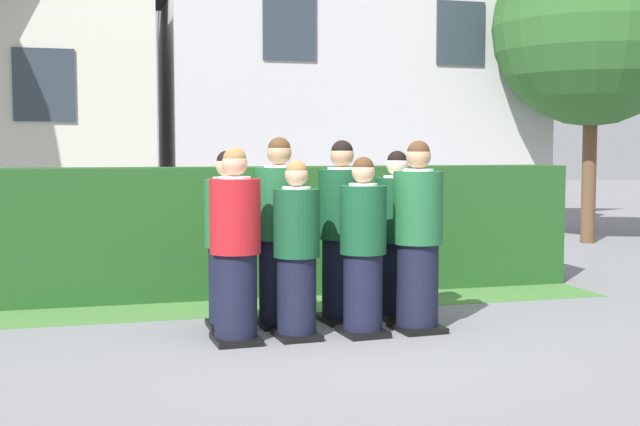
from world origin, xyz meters
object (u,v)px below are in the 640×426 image
student_front_row_1 (297,254)px  student_front_row_2 (363,251)px  student_in_red_blazer (235,250)px  student_rear_row_1 (280,236)px  student_rear_row_0 (228,244)px  student_rear_row_3 (397,239)px  student_rear_row_2 (342,236)px  student_front_row_3 (418,240)px

student_front_row_1 → student_front_row_2: student_front_row_2 is taller
student_in_red_blazer → student_rear_row_1: student_rear_row_1 is taller
student_in_red_blazer → student_rear_row_0: (0.03, 0.58, -0.01)m
student_in_red_blazer → student_rear_row_3: bearing=19.7°
student_front_row_1 → student_rear_row_0: (-0.50, 0.57, 0.04)m
student_rear_row_0 → student_rear_row_1: size_ratio=0.93×
student_front_row_1 → student_rear_row_0: 0.75m
student_front_row_1 → student_rear_row_2: (0.58, 0.57, 0.09)m
student_in_red_blazer → student_front_row_3: bearing=0.8°
student_front_row_2 → student_rear_row_2: size_ratio=0.91×
student_front_row_2 → student_rear_row_1: (-0.61, 0.59, 0.09)m
student_in_red_blazer → student_front_row_1: student_in_red_blazer is taller
student_rear_row_1 → student_rear_row_3: student_rear_row_1 is taller
student_front_row_1 → student_rear_row_1: student_rear_row_1 is taller
student_rear_row_1 → student_rear_row_2: bearing=1.3°
student_front_row_3 → student_rear_row_0: 1.70m
student_front_row_3 → student_rear_row_3: bearing=88.2°
student_front_row_3 → student_front_row_1: bearing=-179.7°
student_rear_row_1 → student_front_row_2: bearing=-44.1°
student_front_row_1 → student_rear_row_2: student_rear_row_2 is taller
student_front_row_2 → student_rear_row_0: size_ratio=0.97×
student_front_row_2 → student_rear_row_2: 0.61m
student_front_row_1 → student_rear_row_1: size_ratio=0.88×
student_rear_row_2 → student_front_row_3: bearing=-46.4°
student_rear_row_1 → student_rear_row_2: (0.60, 0.01, -0.01)m
student_rear_row_2 → student_rear_row_0: bearing=179.9°
student_rear_row_2 → student_front_row_1: bearing=-135.7°
student_rear_row_2 → student_rear_row_3: student_rear_row_2 is taller
student_front_row_3 → student_rear_row_1: 1.26m
student_in_red_blazer → student_front_row_3: (1.64, 0.02, 0.03)m
student_front_row_3 → student_rear_row_3: student_front_row_3 is taller
student_rear_row_2 → student_rear_row_3: (0.55, 0.01, -0.05)m
student_rear_row_1 → student_rear_row_2: 0.60m
student_front_row_3 → student_rear_row_1: (-1.13, 0.54, 0.02)m
student_rear_row_0 → student_rear_row_2: (1.08, -0.00, 0.05)m
student_front_row_1 → student_front_row_2: size_ratio=0.98×
student_front_row_1 → student_rear_row_1: (-0.02, 0.55, 0.10)m
student_front_row_2 → student_rear_row_3: (0.54, 0.62, 0.02)m
student_front_row_2 → student_rear_row_2: (-0.01, 0.60, 0.07)m
student_front_row_3 → student_rear_row_2: student_rear_row_2 is taller
student_rear_row_1 → student_front_row_3: bearing=-25.7°
student_front_row_2 → student_front_row_3: (0.53, 0.04, 0.07)m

